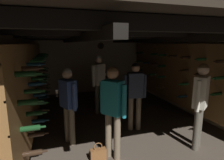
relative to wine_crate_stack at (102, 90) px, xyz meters
The scene contains 10 objects.
ground_plane 1.72m from the wine_crate_stack, 92.95° to the right, with size 8.40×8.40×0.00m, color #473D33.
room_shell 1.69m from the wine_crate_stack, 93.61° to the right, with size 4.72×6.52×2.41m.
wine_crate_stack is the anchor object (origin of this frame).
display_bottle 0.59m from the wine_crate_stack, ahead, with size 0.08×0.08×0.35m.
person_host_center 2.41m from the wine_crate_stack, 85.58° to the right, with size 0.53×0.28×1.63m.
person_guest_near_right 3.65m from the wine_crate_stack, 73.35° to the right, with size 0.46×0.38×1.70m.
person_guest_mid_left 2.88m from the wine_crate_stack, 118.74° to the right, with size 0.42×0.49×1.58m.
person_guest_rear_center 1.18m from the wine_crate_stack, 110.36° to the right, with size 0.47×0.44×1.72m.
person_guest_near_left 3.38m from the wine_crate_stack, 101.56° to the right, with size 0.38×0.44×1.68m.
handbag 3.42m from the wine_crate_stack, 106.09° to the right, with size 0.28×0.12×0.35m.
Camera 1 is at (-1.53, -4.52, 2.06)m, focal length 29.67 mm.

